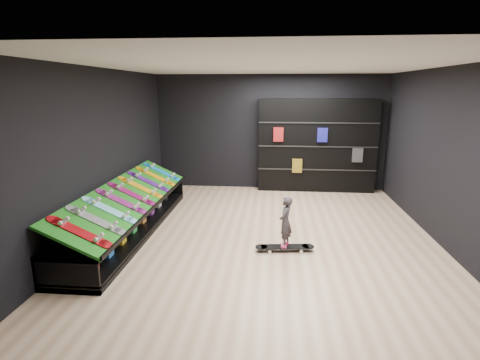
# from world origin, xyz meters

# --- Properties ---
(floor) EXTENTS (6.00, 7.00, 0.01)m
(floor) POSITION_xyz_m (0.00, 0.00, 0.00)
(floor) COLOR tan
(floor) RESTS_ON ground
(ceiling) EXTENTS (6.00, 7.00, 0.01)m
(ceiling) POSITION_xyz_m (0.00, 0.00, 3.00)
(ceiling) COLOR white
(ceiling) RESTS_ON ground
(wall_back) EXTENTS (6.00, 0.02, 3.00)m
(wall_back) POSITION_xyz_m (0.00, 3.50, 1.50)
(wall_back) COLOR black
(wall_back) RESTS_ON ground
(wall_front) EXTENTS (6.00, 0.02, 3.00)m
(wall_front) POSITION_xyz_m (0.00, -3.50, 1.50)
(wall_front) COLOR black
(wall_front) RESTS_ON ground
(wall_left) EXTENTS (0.02, 7.00, 3.00)m
(wall_left) POSITION_xyz_m (-3.00, 0.00, 1.50)
(wall_left) COLOR black
(wall_left) RESTS_ON ground
(wall_right) EXTENTS (0.02, 7.00, 3.00)m
(wall_right) POSITION_xyz_m (3.00, 0.00, 1.50)
(wall_right) COLOR black
(wall_right) RESTS_ON ground
(display_rack) EXTENTS (0.90, 4.50, 0.50)m
(display_rack) POSITION_xyz_m (-2.55, 0.00, 0.25)
(display_rack) COLOR black
(display_rack) RESTS_ON ground
(turf_ramp) EXTENTS (0.92, 4.50, 0.46)m
(turf_ramp) POSITION_xyz_m (-2.50, 0.00, 0.71)
(turf_ramp) COLOR #11590E
(turf_ramp) RESTS_ON display_rack
(back_shelving) EXTENTS (3.00, 0.35, 2.40)m
(back_shelving) POSITION_xyz_m (1.21, 3.32, 1.20)
(back_shelving) COLOR black
(back_shelving) RESTS_ON ground
(floor_skateboard) EXTENTS (1.00, 0.34, 0.09)m
(floor_skateboard) POSITION_xyz_m (0.32, -0.63, 0.04)
(floor_skateboard) COLOR black
(floor_skateboard) RESTS_ON ground
(child) EXTENTS (0.19, 0.23, 0.51)m
(child) POSITION_xyz_m (0.32, -0.63, 0.35)
(child) COLOR black
(child) RESTS_ON floor_skateboard
(display_board_0) EXTENTS (0.93, 0.22, 0.50)m
(display_board_0) POSITION_xyz_m (-2.49, -1.90, 0.74)
(display_board_0) COLOR red
(display_board_0) RESTS_ON turf_ramp
(display_board_1) EXTENTS (0.93, 0.22, 0.50)m
(display_board_1) POSITION_xyz_m (-2.49, -1.42, 0.74)
(display_board_1) COLOR black
(display_board_1) RESTS_ON turf_ramp
(display_board_2) EXTENTS (0.93, 0.22, 0.50)m
(display_board_2) POSITION_xyz_m (-2.49, -0.95, 0.74)
(display_board_2) COLOR #0CB2E5
(display_board_2) RESTS_ON turf_ramp
(display_board_3) EXTENTS (0.93, 0.22, 0.50)m
(display_board_3) POSITION_xyz_m (-2.49, -0.48, 0.74)
(display_board_3) COLOR #2626BF
(display_board_3) RESTS_ON turf_ramp
(display_board_4) EXTENTS (0.93, 0.22, 0.50)m
(display_board_4) POSITION_xyz_m (-2.49, 0.00, 0.74)
(display_board_4) COLOR #E5198C
(display_board_4) RESTS_ON turf_ramp
(display_board_5) EXTENTS (0.93, 0.22, 0.50)m
(display_board_5) POSITION_xyz_m (-2.49, 0.48, 0.74)
(display_board_5) COLOR orange
(display_board_5) RESTS_ON turf_ramp
(display_board_6) EXTENTS (0.93, 0.22, 0.50)m
(display_board_6) POSITION_xyz_m (-2.49, 0.95, 0.74)
(display_board_6) COLOR purple
(display_board_6) RESTS_ON turf_ramp
(display_board_7) EXTENTS (0.93, 0.22, 0.50)m
(display_board_7) POSITION_xyz_m (-2.49, 1.42, 0.74)
(display_board_7) COLOR yellow
(display_board_7) RESTS_ON turf_ramp
(display_board_8) EXTENTS (0.93, 0.22, 0.50)m
(display_board_8) POSITION_xyz_m (-2.49, 1.90, 0.74)
(display_board_8) COLOR blue
(display_board_8) RESTS_ON turf_ramp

